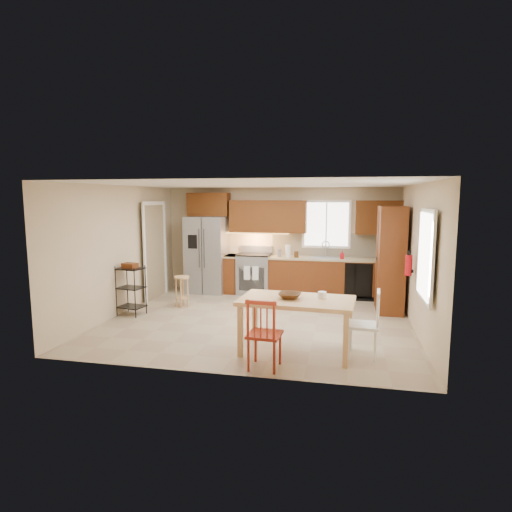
{
  "coord_description": "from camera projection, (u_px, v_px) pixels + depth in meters",
  "views": [
    {
      "loc": [
        1.54,
        -7.57,
        2.27
      ],
      "look_at": [
        -0.13,
        0.4,
        1.15
      ],
      "focal_mm": 30.0,
      "sensor_mm": 36.0,
      "label": 1
    }
  ],
  "objects": [
    {
      "name": "table_bowl",
      "position": [
        290.0,
        299.0,
        6.21
      ],
      "size": [
        0.35,
        0.35,
        0.08
      ],
      "primitive_type": "imported",
      "rotation": [
        0.0,
        0.0,
        -0.07
      ],
      "color": "#503215",
      "rests_on": "dining_table"
    },
    {
      "name": "chair_red",
      "position": [
        265.0,
        333.0,
        5.68
      ],
      "size": [
        0.48,
        0.48,
        0.96
      ],
      "primitive_type": null,
      "rotation": [
        0.0,
        0.0,
        -0.07
      ],
      "color": "#A22D18",
      "rests_on": "floor"
    },
    {
      "name": "bar_stool",
      "position": [
        182.0,
        291.0,
        8.91
      ],
      "size": [
        0.34,
        0.34,
        0.64
      ],
      "primitive_type": null,
      "rotation": [
        0.0,
        0.0,
        0.1
      ],
      "color": "tan",
      "rests_on": "floor"
    },
    {
      "name": "upper_over_fridge",
      "position": [
        209.0,
        204.0,
        10.27
      ],
      "size": [
        1.0,
        0.35,
        0.55
      ],
      "primitive_type": "cube",
      "color": "#552C0E",
      "rests_on": "wall_back"
    },
    {
      "name": "sink",
      "position": [
        325.0,
        260.0,
        9.75
      ],
      "size": [
        0.62,
        0.46,
        0.16
      ],
      "primitive_type": "cube",
      "color": "gray",
      "rests_on": "base_cabinet_run"
    },
    {
      "name": "floor",
      "position": [
        259.0,
        320.0,
        7.96
      ],
      "size": [
        5.5,
        5.5,
        0.0
      ],
      "primitive_type": "plane",
      "color": "tan",
      "rests_on": "ground"
    },
    {
      "name": "ceiling",
      "position": [
        259.0,
        184.0,
        7.62
      ],
      "size": [
        5.5,
        5.0,
        0.02
      ],
      "primitive_type": "cube",
      "color": "silver",
      "rests_on": "ground"
    },
    {
      "name": "backsplash",
      "position": [
        334.0,
        245.0,
        9.95
      ],
      "size": [
        2.92,
        0.03,
        0.55
      ],
      "primitive_type": "cube",
      "color": "beige",
      "rests_on": "wall_back"
    },
    {
      "name": "canister_wood",
      "position": [
        296.0,
        254.0,
        9.79
      ],
      "size": [
        0.1,
        0.1,
        0.14
      ],
      "primitive_type": "cylinder",
      "color": "#503215",
      "rests_on": "base_cabinet_run"
    },
    {
      "name": "wall_left",
      "position": [
        121.0,
        250.0,
        8.35
      ],
      "size": [
        0.02,
        5.0,
        2.5
      ],
      "primitive_type": "cube",
      "color": "#CCB793",
      "rests_on": "ground"
    },
    {
      "name": "fire_extinguisher",
      "position": [
        409.0,
        265.0,
        7.42
      ],
      "size": [
        0.12,
        0.12,
        0.36
      ],
      "primitive_type": "cylinder",
      "color": "#AF0C14",
      "rests_on": "wall_right"
    },
    {
      "name": "pantry",
      "position": [
        390.0,
        259.0,
        8.48
      ],
      "size": [
        0.5,
        0.95,
        2.1
      ],
      "primitive_type": "cube",
      "color": "#672E13",
      "rests_on": "floor"
    },
    {
      "name": "dishwasher",
      "position": [
        358.0,
        281.0,
        9.37
      ],
      "size": [
        0.6,
        0.02,
        0.78
      ],
      "primitive_type": "cube",
      "color": "black",
      "rests_on": "floor"
    },
    {
      "name": "soap_bottle",
      "position": [
        342.0,
        255.0,
        9.56
      ],
      "size": [
        0.09,
        0.09,
        0.19
      ],
      "primitive_type": "imported",
      "color": "#AF0C14",
      "rests_on": "base_cabinet_run"
    },
    {
      "name": "utility_cart",
      "position": [
        131.0,
        290.0,
        8.28
      ],
      "size": [
        0.54,
        0.45,
        0.96
      ],
      "primitive_type": null,
      "rotation": [
        0.0,
        0.0,
        -0.18
      ],
      "color": "black",
      "rests_on": "floor"
    },
    {
      "name": "paper_towel",
      "position": [
        288.0,
        251.0,
        9.85
      ],
      "size": [
        0.12,
        0.12,
        0.28
      ],
      "primitive_type": "cylinder",
      "color": "white",
      "rests_on": "base_cabinet_run"
    },
    {
      "name": "base_cabinet_run",
      "position": [
        333.0,
        278.0,
        9.77
      ],
      "size": [
        2.92,
        0.6,
        0.9
      ],
      "primitive_type": "cube",
      "color": "#672E13",
      "rests_on": "floor"
    },
    {
      "name": "upper_right_block",
      "position": [
        378.0,
        217.0,
        9.51
      ],
      "size": [
        1.0,
        0.35,
        0.75
      ],
      "primitive_type": "cube",
      "color": "#552C0E",
      "rests_on": "wall_back"
    },
    {
      "name": "wall_right",
      "position": [
        418.0,
        258.0,
        7.23
      ],
      "size": [
        0.02,
        5.0,
        2.5
      ],
      "primitive_type": "cube",
      "color": "#CCB793",
      "rests_on": "ground"
    },
    {
      "name": "refrigerator",
      "position": [
        207.0,
        254.0,
        10.24
      ],
      "size": [
        0.92,
        0.75,
        1.82
      ],
      "primitive_type": "cube",
      "color": "gray",
      "rests_on": "floor"
    },
    {
      "name": "range_stove",
      "position": [
        254.0,
        274.0,
        10.13
      ],
      "size": [
        0.76,
        0.63,
        0.92
      ],
      "primitive_type": "cube",
      "color": "gray",
      "rests_on": "floor"
    },
    {
      "name": "chair_white",
      "position": [
        363.0,
        324.0,
        6.09
      ],
      "size": [
        0.48,
        0.48,
        0.96
      ],
      "primitive_type": null,
      "rotation": [
        0.0,
        0.0,
        1.5
      ],
      "color": "white",
      "rests_on": "floor"
    },
    {
      "name": "wall_front",
      "position": [
        219.0,
        279.0,
        5.37
      ],
      "size": [
        5.5,
        0.02,
        2.5
      ],
      "primitive_type": "cube",
      "color": "#CCB793",
      "rests_on": "ground"
    },
    {
      "name": "wall_back",
      "position": [
        280.0,
        240.0,
        10.21
      ],
      "size": [
        5.5,
        0.02,
        2.5
      ],
      "primitive_type": "cube",
      "color": "#CCB793",
      "rests_on": "ground"
    },
    {
      "name": "doorway",
      "position": [
        154.0,
        252.0,
        9.62
      ],
      "size": [
        0.04,
        0.95,
        2.1
      ],
      "primitive_type": "cube",
      "color": "#8C7A59",
      "rests_on": "wall_left"
    },
    {
      "name": "undercab_glow",
      "position": [
        255.0,
        233.0,
        10.11
      ],
      "size": [
        1.6,
        0.3,
        0.01
      ],
      "primitive_type": "cube",
      "color": "#FFBF66",
      "rests_on": "wall_back"
    },
    {
      "name": "window_right",
      "position": [
        426.0,
        255.0,
        6.1
      ],
      "size": [
        0.04,
        1.02,
        1.32
      ],
      "primitive_type": "cube",
      "color": "white",
      "rests_on": "wall_right"
    },
    {
      "name": "base_cabinet_narrow",
      "position": [
        232.0,
        274.0,
        10.26
      ],
      "size": [
        0.3,
        0.6,
        0.9
      ],
      "primitive_type": "cube",
      "color": "#672E13",
      "rests_on": "floor"
    },
    {
      "name": "canister_steel",
      "position": [
        279.0,
        253.0,
        9.9
      ],
      "size": [
        0.11,
        0.11,
        0.18
      ],
      "primitive_type": "cylinder",
      "color": "gray",
      "rests_on": "base_cabinet_run"
    },
    {
      "name": "upper_left_block",
      "position": [
        268.0,
        216.0,
        10.02
      ],
      "size": [
        1.8,
        0.35,
        0.75
      ],
      "primitive_type": "cube",
      "color": "#552C0E",
      "rests_on": "wall_back"
    },
    {
      "name": "table_jar",
      "position": [
        322.0,
        296.0,
        6.22
      ],
      "size": [
        0.13,
        0.13,
        0.15
      ],
      "primitive_type": "cylinder",
      "rotation": [
        0.0,
        0.0,
        -0.07
      ],
      "color": "white",
      "rests_on": "dining_table"
    },
    {
      "name": "dining_table",
      "position": [
        296.0,
        326.0,
        6.25
      ],
      "size": [
        1.7,
        1.03,
        0.8
      ],
      "primitive_type": null,
      "rotation": [
        0.0,
        0.0,
        -0.07
      ],
      "color": "tan",
      "rests_on": "floor"
    },
    {
      "name": "window_back",
      "position": [
        326.0,
        224.0,
        9.91
      ],
      "size": [
        1.12,
        0.04,
        1.12
      ],
      "primitive_type": "cube",
      "color": "white",
      "rests_on": "wall_back"
    }
  ]
}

